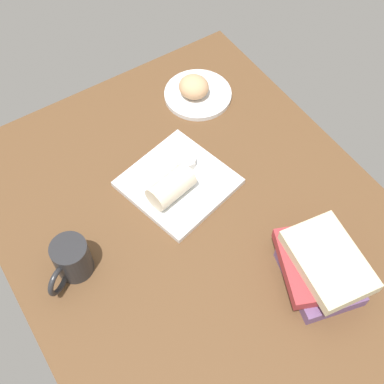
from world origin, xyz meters
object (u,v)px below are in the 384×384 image
round_plate (198,94)px  breakfast_wrap (171,187)px  scone_pastry (194,87)px  sauce_cup (186,162)px  book_stack (321,267)px  square_plate (178,183)px  coffee_mug (71,260)px

round_plate → breakfast_wrap: breakfast_wrap is taller
scone_pastry → sauce_cup: 25.37cm
sauce_cup → book_stack: book_stack is taller
book_stack → breakfast_wrap: bearing=-155.6°
book_stack → square_plate: bearing=-161.6°
square_plate → breakfast_wrap: 5.92cm
square_plate → coffee_mug: (7.12, -32.54, 4.33)cm
sauce_cup → breakfast_wrap: (5.66, -7.98, 1.78)cm
square_plate → sauce_cup: bearing=125.3°
scone_pastry → breakfast_wrap: 34.81cm
round_plate → sauce_cup: sauce_cup is taller
sauce_cup → coffee_mug: bearing=-74.5°
square_plate → breakfast_wrap: size_ratio=2.09×
square_plate → coffee_mug: coffee_mug is taller
round_plate → square_plate: 31.48cm
breakfast_wrap → book_stack: size_ratio=0.48×
sauce_cup → round_plate: bearing=139.9°
book_stack → coffee_mug: (-31.63, -45.43, 0.24)cm
round_plate → coffee_mug: 61.94cm
sauce_cup → coffee_mug: coffee_mug is taller
round_plate → scone_pastry: scone_pastry is taller
sauce_cup → book_stack: size_ratio=0.21×
round_plate → square_plate: size_ratio=0.80×
square_plate → sauce_cup: (-3.14, 4.44, 2.23)cm
scone_pastry → square_plate: (23.20, -19.91, -3.68)cm
round_plate → book_stack: 62.63cm
scone_pastry → sauce_cup: (20.06, -15.48, -1.45)cm
scone_pastry → breakfast_wrap: size_ratio=0.75×
coffee_mug → scone_pastry: bearing=120.0°
breakfast_wrap → square_plate: bearing=-66.5°
book_stack → coffee_mug: coffee_mug is taller
round_plate → book_stack: size_ratio=0.80×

